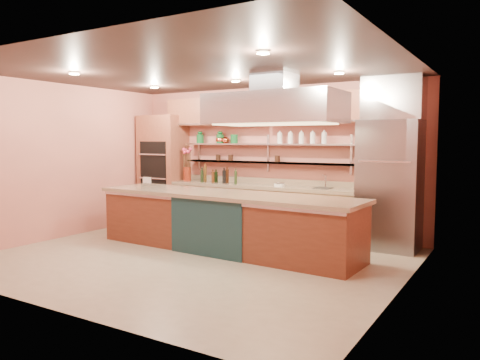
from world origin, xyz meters
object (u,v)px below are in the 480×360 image
Objects in this scene: kitchen_scale at (280,184)px; island at (224,222)px; flower_vase at (187,174)px; copper_kettle at (226,140)px; refrigerator at (390,185)px; green_canister at (234,139)px.

island is at bearing -100.22° from kitchen_scale.
flower_vase is 1.79× the size of copper_kettle.
refrigerator is 1.99m from kitchen_scale.
copper_kettle is (-1.07, 1.70, 1.31)m from island.
refrigerator reaches higher than kitchen_scale.
refrigerator is 7.23× the size of flower_vase.
island is 25.70× the size of green_canister.
island is 1.59m from kitchen_scale.
island is 15.45× the size of flower_vase.
green_canister is (-0.86, 1.70, 1.33)m from island.
green_canister is at bearing 175.77° from refrigerator.
refrigerator is 4.13m from flower_vase.
flower_vase is at bearing 179.83° from kitchen_scale.
green_canister reaches higher than flower_vase.
green_canister reaches higher than kitchen_scale.
copper_kettle is at bearing 15.21° from flower_vase.
flower_vase is at bearing -167.80° from green_canister.
kitchen_scale reaches higher than island.
refrigerator reaches higher than green_canister.
copper_kettle is 0.21m from green_canister.
copper_kettle is 0.93× the size of green_canister.
refrigerator is 12.71× the size of kitchen_scale.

